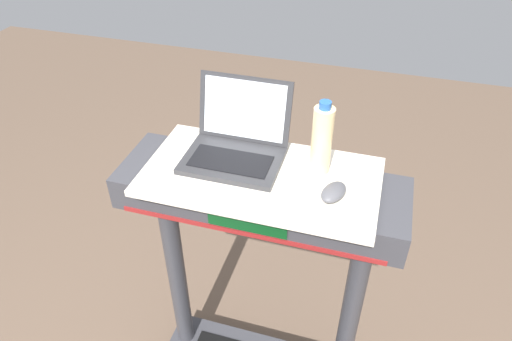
{
  "coord_description": "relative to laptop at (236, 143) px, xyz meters",
  "views": [
    {
      "loc": [
        0.3,
        -0.38,
        2.02
      ],
      "look_at": [
        0.0,
        0.65,
        1.19
      ],
      "focal_mm": 32.94,
      "sensor_mm": 36.0,
      "label": 1
    }
  ],
  "objects": [
    {
      "name": "water_bottle",
      "position": [
        0.26,
        -0.0,
        0.06
      ],
      "size": [
        0.06,
        0.06,
        0.24
      ],
      "color": "beige",
      "rests_on": "desk_board"
    },
    {
      "name": "computer_mouse",
      "position": [
        0.33,
        -0.11,
        -0.03
      ],
      "size": [
        0.09,
        0.11,
        0.03
      ],
      "primitive_type": "ellipsoid",
      "rotation": [
        0.0,
        0.0,
        -0.34
      ],
      "color": "#4C4C51",
      "rests_on": "desk_board"
    },
    {
      "name": "desk_board",
      "position": [
        0.1,
        -0.07,
        -0.06
      ],
      "size": [
        0.71,
        0.38,
        0.02
      ],
      "primitive_type": "cube",
      "color": "beige",
      "rests_on": "treadmill_base"
    },
    {
      "name": "laptop",
      "position": [
        0.0,
        0.0,
        0.0
      ],
      "size": [
        0.3,
        0.27,
        0.22
      ],
      "rotation": [
        0.0,
        0.0,
        -0.02
      ],
      "color": "#2D2D30",
      "rests_on": "desk_board"
    }
  ]
}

